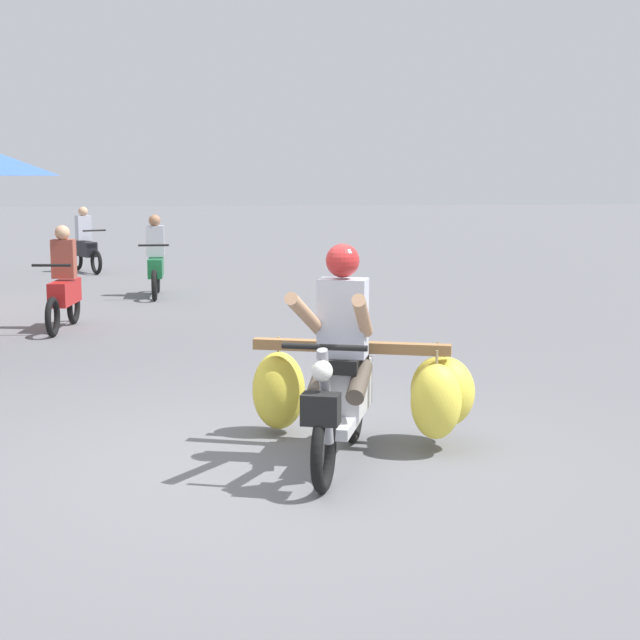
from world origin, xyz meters
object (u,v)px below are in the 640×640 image
at_px(motorbike_distant_far_ahead, 64,287).
at_px(motorbike_distant_ahead_left, 85,246).
at_px(motorbike_distant_ahead_right, 156,263).
at_px(motorbike_main_loaded, 372,384).

bearing_deg(motorbike_distant_far_ahead, motorbike_distant_ahead_left, 93.57).
xyz_separation_m(motorbike_distant_ahead_left, motorbike_distant_ahead_right, (1.62, -4.48, 0.00)).
bearing_deg(motorbike_distant_ahead_right, motorbike_distant_far_ahead, -108.16).
xyz_separation_m(motorbike_distant_ahead_right, motorbike_distant_far_ahead, (-1.13, -3.43, 0.00)).
xyz_separation_m(motorbike_main_loaded, motorbike_distant_far_ahead, (-2.97, 6.24, 0.05)).
bearing_deg(motorbike_distant_ahead_right, motorbike_distant_ahead_left, 109.86).
distance_m(motorbike_main_loaded, motorbike_distant_ahead_right, 9.85).
bearing_deg(motorbike_distant_far_ahead, motorbike_distant_ahead_right, 71.84).
bearing_deg(motorbike_distant_far_ahead, motorbike_main_loaded, -64.58).
bearing_deg(motorbike_distant_ahead_left, motorbike_main_loaded, -76.26).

